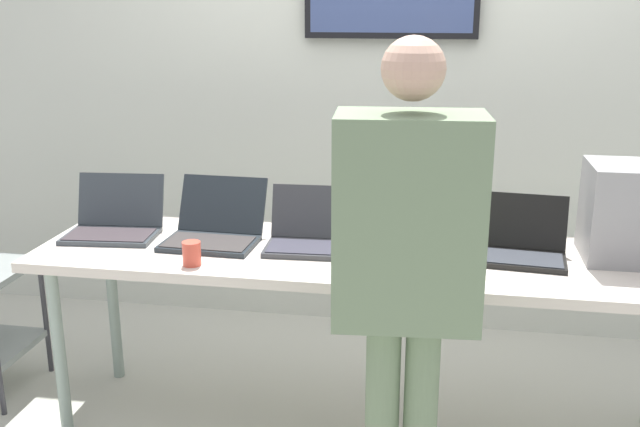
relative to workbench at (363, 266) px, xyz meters
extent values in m
cube|color=beige|center=(0.00, 1.13, 0.55)|extent=(8.00, 0.06, 2.57)
cube|color=beige|center=(0.00, 0.00, 0.04)|extent=(2.63, 0.70, 0.04)
cylinder|color=gray|center=(-1.21, -0.25, -0.36)|extent=(0.05, 0.05, 0.76)
cylinder|color=gray|center=(-1.21, 0.25, -0.36)|extent=(0.05, 0.05, 0.76)
cube|color=#353C41|center=(-1.07, 0.00, 0.07)|extent=(0.40, 0.27, 0.02)
cube|color=#332B2F|center=(-1.07, -0.01, 0.08)|extent=(0.36, 0.21, 0.00)
cube|color=#353C41|center=(-1.08, 0.15, 0.19)|extent=(0.38, 0.11, 0.22)
cube|color=#2E6234|center=(-1.08, 0.15, 0.19)|extent=(0.35, 0.09, 0.19)
cube|color=#20272C|center=(-0.63, -0.02, 0.07)|extent=(0.38, 0.26, 0.02)
cube|color=#312D2C|center=(-0.63, -0.04, 0.08)|extent=(0.35, 0.21, 0.00)
cube|color=#20272C|center=(-0.62, 0.15, 0.19)|extent=(0.38, 0.13, 0.22)
cube|color=black|center=(-0.62, 0.15, 0.19)|extent=(0.35, 0.11, 0.20)
cube|color=#343539|center=(-0.22, -0.02, 0.07)|extent=(0.36, 0.24, 0.02)
cube|color=#2E2E3A|center=(-0.22, -0.03, 0.08)|extent=(0.33, 0.19, 0.00)
cube|color=#343539|center=(-0.22, 0.13, 0.18)|extent=(0.35, 0.09, 0.21)
cube|color=white|center=(-0.22, 0.13, 0.18)|extent=(0.33, 0.08, 0.18)
cube|color=black|center=(0.18, -0.02, 0.07)|extent=(0.32, 0.29, 0.02)
cube|color=#26292F|center=(0.18, -0.03, 0.08)|extent=(0.29, 0.24, 0.00)
cube|color=black|center=(0.20, 0.17, 0.20)|extent=(0.31, 0.15, 0.24)
cube|color=navy|center=(0.20, 0.17, 0.19)|extent=(0.28, 0.13, 0.21)
cube|color=black|center=(0.59, 0.00, 0.07)|extent=(0.38, 0.25, 0.02)
cube|color=#2B2F36|center=(0.59, -0.01, 0.08)|extent=(0.35, 0.20, 0.00)
cube|color=black|center=(0.60, 0.13, 0.18)|extent=(0.37, 0.10, 0.21)
cube|color=white|center=(0.60, 0.14, 0.18)|extent=(0.34, 0.08, 0.18)
cube|color=slate|center=(0.20, -0.63, 0.39)|extent=(0.46, 0.29, 0.64)
sphere|color=tan|center=(0.20, -0.63, 0.84)|extent=(0.19, 0.19, 0.19)
cylinder|color=slate|center=(0.01, -0.35, 0.12)|extent=(0.10, 0.32, 0.07)
cylinder|color=slate|center=(0.34, -0.33, 0.12)|extent=(0.10, 0.32, 0.07)
cylinder|color=#D54A38|center=(-0.62, -0.25, 0.10)|extent=(0.07, 0.07, 0.09)
cylinder|color=#333338|center=(-1.57, 0.24, -0.44)|extent=(0.02, 0.02, 0.60)
camera|label=1|loc=(0.30, -2.72, 1.02)|focal=40.82mm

